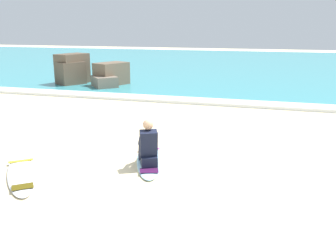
% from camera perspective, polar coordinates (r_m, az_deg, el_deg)
% --- Properties ---
extents(ground_plane, '(80.00, 80.00, 0.00)m').
position_cam_1_polar(ground_plane, '(7.51, -2.58, -6.90)').
color(ground_plane, beige).
extents(sea, '(80.00, 28.00, 0.10)m').
position_cam_1_polar(sea, '(27.11, 11.30, 8.85)').
color(sea, teal).
rests_on(sea, ground).
extents(breaking_foam, '(80.00, 0.90, 0.11)m').
position_cam_1_polar(breaking_foam, '(13.64, 6.22, 3.28)').
color(breaking_foam, white).
rests_on(breaking_foam, ground).
extents(surfboard_main, '(1.19, 2.22, 0.08)m').
position_cam_1_polar(surfboard_main, '(7.79, -2.97, -5.82)').
color(surfboard_main, '#9ED1E5').
rests_on(surfboard_main, ground).
extents(surfer_seated, '(0.60, 0.77, 0.95)m').
position_cam_1_polar(surfer_seated, '(7.34, -3.12, -3.81)').
color(surfer_seated, black).
rests_on(surfer_seated, surfboard_main).
extents(surfboard_spare_near, '(1.81, 2.09, 0.08)m').
position_cam_1_polar(surfboard_spare_near, '(7.62, -21.91, -7.42)').
color(surfboard_spare_near, silver).
rests_on(surfboard_spare_near, ground).
extents(rock_outcrop_distant, '(3.38, 2.31, 1.50)m').
position_cam_1_polar(rock_outcrop_distant, '(17.70, -12.47, 7.48)').
color(rock_outcrop_distant, brown).
rests_on(rock_outcrop_distant, ground).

